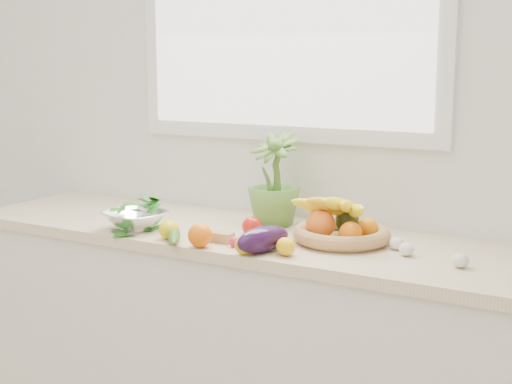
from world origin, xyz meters
The scene contains 18 objects.
back_wall centered at (0.00, 2.25, 1.35)m, with size 4.50×0.02×2.70m, color white.
counter_cabinet centered at (0.00, 1.95, 0.43)m, with size 2.20×0.58×0.86m, color silver.
countertop centered at (0.00, 1.95, 0.88)m, with size 2.24×0.62×0.04m, color beige.
orange_loose centered at (-0.01, 1.67, 0.94)m, with size 0.08×0.08×0.08m, color orange.
lemon_a centered at (-0.17, 1.71, 0.93)m, with size 0.07×0.08×0.07m, color #D9C30B.
lemon_b centered at (0.16, 1.67, 0.93)m, with size 0.06×0.08×0.06m, color gold.
lemon_c centered at (0.28, 1.72, 0.93)m, with size 0.06×0.07×0.06m, color yellow.
apple centered at (0.06, 1.89, 0.94)m, with size 0.07×0.07×0.07m, color #AA1A0D.
ginger centered at (0.00, 1.76, 0.92)m, with size 0.11×0.04×0.03m, color tan.
garlic_a centered at (0.61, 1.91, 0.92)m, with size 0.05×0.05×0.04m, color silver.
garlic_b centered at (0.56, 1.96, 0.92)m, with size 0.05×0.05×0.04m, color silver.
garlic_c centered at (0.79, 1.86, 0.92)m, with size 0.05×0.05×0.04m, color white.
eggplant centered at (0.20, 1.72, 0.94)m, with size 0.08×0.21×0.09m, color #270E33.
cucumber centered at (-0.13, 1.69, 0.92)m, with size 0.04×0.22×0.04m, color #2A5719.
radish centered at (0.08, 1.73, 0.92)m, with size 0.03×0.03×0.03m, color red.
potted_herb centered at (0.04, 2.08, 1.08)m, with size 0.20×0.20×0.35m, color #517F2E.
fruit_basket centered at (0.36, 1.96, 0.95)m, with size 0.36×0.36×0.18m.
colander_with_spinach centered at (-0.35, 1.76, 0.96)m, with size 0.25×0.25×0.12m.
Camera 1 is at (1.28, -0.21, 1.50)m, focal length 50.00 mm.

